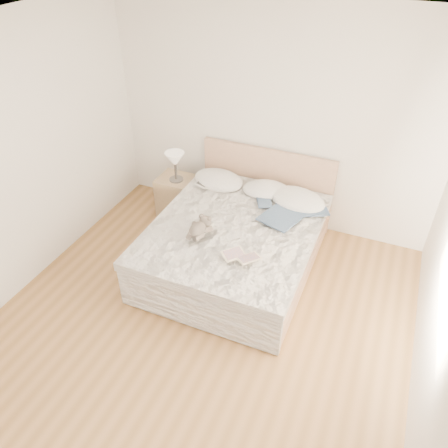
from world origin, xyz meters
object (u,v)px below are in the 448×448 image
(photo_book, at_px, (211,184))
(childrens_book, at_px, (241,257))
(bed, at_px, (237,242))
(table_lamp, at_px, (175,161))
(teddy_bear, at_px, (198,234))
(nightstand, at_px, (177,197))

(photo_book, distance_m, childrens_book, 1.39)
(bed, relative_size, childrens_book, 6.60)
(table_lamp, relative_size, teddy_bear, 1.29)
(bed, bearing_deg, teddy_bear, -121.22)
(photo_book, xyz_separation_m, childrens_book, (0.83, -1.12, 0.00))
(bed, height_order, nightstand, bed)
(nightstand, xyz_separation_m, teddy_bear, (0.83, -1.05, 0.37))
(teddy_bear, bearing_deg, photo_book, 108.70)
(photo_book, bearing_deg, childrens_book, -46.01)
(nightstand, distance_m, table_lamp, 0.56)
(childrens_book, bearing_deg, bed, 155.42)
(nightstand, distance_m, teddy_bear, 1.38)
(childrens_book, distance_m, teddy_bear, 0.55)
(bed, distance_m, nightstand, 1.25)
(table_lamp, relative_size, photo_book, 1.14)
(photo_book, relative_size, teddy_bear, 1.13)
(bed, distance_m, childrens_book, 0.72)
(table_lamp, bearing_deg, teddy_bear, -51.84)
(childrens_book, xyz_separation_m, teddy_bear, (-0.54, 0.14, 0.02))
(nightstand, relative_size, teddy_bear, 1.86)
(table_lamp, bearing_deg, bed, -27.88)
(bed, height_order, childrens_book, bed)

